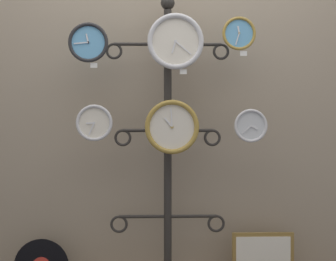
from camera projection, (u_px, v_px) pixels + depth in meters
name	position (u px, v px, depth m)	size (l,w,h in m)	color
shop_wall	(167.00, 71.00, 2.97)	(4.40, 0.04, 2.80)	gray
display_stand	(168.00, 193.00, 2.81)	(0.74, 0.42, 1.83)	#282623
clock_top_left	(88.00, 43.00, 2.71)	(0.23, 0.04, 0.23)	#60A8DB
clock_top_center	(176.00, 41.00, 2.71)	(0.33, 0.04, 0.33)	silver
clock_top_right	(239.00, 34.00, 2.73)	(0.20, 0.04, 0.20)	#60A8DB
clock_middle_left	(94.00, 123.00, 2.70)	(0.21, 0.04, 0.21)	silver
clock_middle_center	(172.00, 127.00, 2.69)	(0.31, 0.04, 0.31)	silver
clock_middle_right	(251.00, 126.00, 2.72)	(0.20, 0.04, 0.20)	silver
price_tag_upper	(94.00, 65.00, 2.71)	(0.04, 0.00, 0.03)	white
price_tag_mid	(183.00, 72.00, 2.71)	(0.04, 0.00, 0.03)	white
price_tag_lower	(244.00, 53.00, 2.73)	(0.04, 0.00, 0.03)	white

